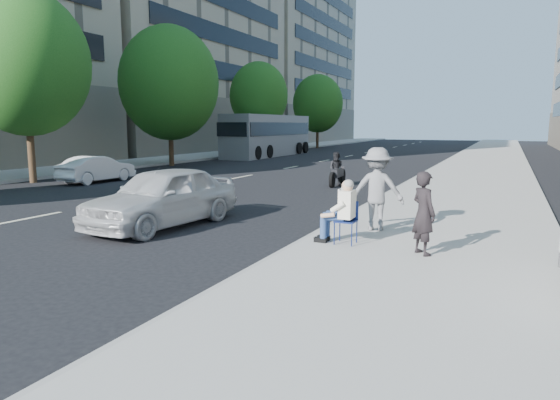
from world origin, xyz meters
The scene contains 15 objects.
ground centered at (0.00, 0.00, 0.00)m, with size 160.00×160.00×0.00m, color black.
near_sidewalk centered at (4.00, 20.00, 0.07)m, with size 5.00×120.00×0.15m, color #A9A69E.
far_sidewalk centered at (-16.75, 20.00, 0.07)m, with size 4.50×120.00×0.15m, color #A9A69E.
far_bldg_north centered at (-30.00, 62.00, 14.00)m, with size 22.00×28.00×28.00m, color tan.
tree_far_b centered at (-13.70, 8.00, 5.13)m, with size 5.40×5.40×8.24m.
tree_far_c centered at (-13.70, 18.00, 5.02)m, with size 6.00×6.00×8.47m.
tree_far_d centered at (-13.70, 30.00, 4.89)m, with size 4.80×4.80×7.65m.
tree_far_e centered at (-13.70, 44.00, 4.78)m, with size 5.40×5.40×7.89m.
seated_protester centered at (2.29, 2.17, 0.87)m, with size 0.83×1.11×1.31m.
jogger centered at (2.63, 3.72, 1.09)m, with size 1.21×0.70×1.88m, color slate.
pedestrian_woman centered at (3.94, 1.94, 0.92)m, with size 0.56×0.37×1.55m, color black.
white_sedan_near centered at (-2.52, 2.65, 0.75)m, with size 1.78×4.42×1.51m, color silver.
white_sedan_mid centered at (-11.29, 9.34, 0.58)m, with size 1.24×3.55×1.17m, color silver.
motorcycle centered at (-1.14, 12.42, 0.64)m, with size 0.73×2.05×1.42m.
bus centered at (-12.65, 29.66, 1.64)m, with size 2.81×12.09×3.30m.
Camera 1 is at (5.28, -7.36, 2.53)m, focal length 32.00 mm.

